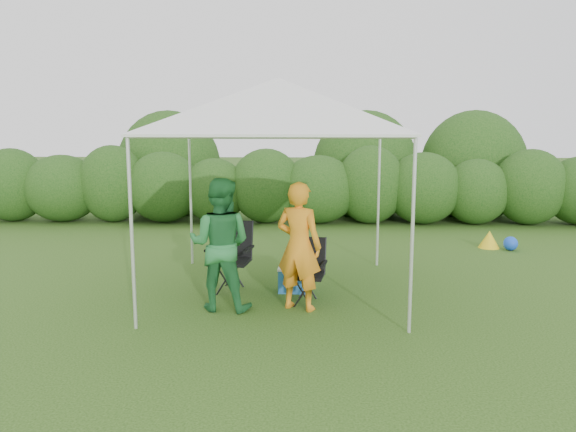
{
  "coord_description": "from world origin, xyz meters",
  "views": [
    {
      "loc": [
        0.42,
        -6.86,
        2.2
      ],
      "look_at": [
        0.13,
        0.4,
        1.05
      ],
      "focal_mm": 35.0,
      "sensor_mm": 36.0,
      "label": 1
    }
  ],
  "objects_px": {
    "canopy": "(278,107)",
    "chair_right": "(307,266)",
    "cooler": "(293,279)",
    "chair_left": "(231,251)",
    "woman": "(220,244)",
    "man": "(299,246)"
  },
  "relations": [
    {
      "from": "canopy",
      "to": "chair_right",
      "type": "distance_m",
      "value": 2.08
    },
    {
      "from": "chair_right",
      "to": "cooler",
      "type": "distance_m",
      "value": 0.54
    },
    {
      "from": "chair_right",
      "to": "cooler",
      "type": "bearing_deg",
      "value": 122.92
    },
    {
      "from": "chair_left",
      "to": "woman",
      "type": "xyz_separation_m",
      "value": [
        -0.02,
        -0.84,
        0.28
      ]
    },
    {
      "from": "canopy",
      "to": "man",
      "type": "distance_m",
      "value": 1.86
    },
    {
      "from": "canopy",
      "to": "chair_right",
      "type": "bearing_deg",
      "value": -48.37
    },
    {
      "from": "chair_left",
      "to": "cooler",
      "type": "height_order",
      "value": "chair_left"
    },
    {
      "from": "canopy",
      "to": "chair_left",
      "type": "height_order",
      "value": "canopy"
    },
    {
      "from": "man",
      "to": "cooler",
      "type": "distance_m",
      "value": 0.95
    },
    {
      "from": "canopy",
      "to": "chair_right",
      "type": "xyz_separation_m",
      "value": [
        0.38,
        -0.43,
        -2.0
      ]
    },
    {
      "from": "man",
      "to": "woman",
      "type": "distance_m",
      "value": 0.95
    },
    {
      "from": "man",
      "to": "woman",
      "type": "bearing_deg",
      "value": 24.33
    },
    {
      "from": "chair_right",
      "to": "cooler",
      "type": "height_order",
      "value": "chair_right"
    },
    {
      "from": "woman",
      "to": "chair_left",
      "type": "bearing_deg",
      "value": -83.83
    },
    {
      "from": "cooler",
      "to": "chair_left",
      "type": "bearing_deg",
      "value": 176.89
    },
    {
      "from": "chair_left",
      "to": "man",
      "type": "xyz_separation_m",
      "value": [
        0.94,
        -0.81,
        0.26
      ]
    },
    {
      "from": "canopy",
      "to": "man",
      "type": "height_order",
      "value": "canopy"
    },
    {
      "from": "chair_left",
      "to": "cooler",
      "type": "bearing_deg",
      "value": 2.13
    },
    {
      "from": "chair_left",
      "to": "canopy",
      "type": "bearing_deg",
      "value": 1.69
    },
    {
      "from": "woman",
      "to": "chair_right",
      "type": "bearing_deg",
      "value": -154.58
    },
    {
      "from": "man",
      "to": "cooler",
      "type": "relative_size",
      "value": 3.81
    },
    {
      "from": "canopy",
      "to": "chair_left",
      "type": "relative_size",
      "value": 3.32
    }
  ]
}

